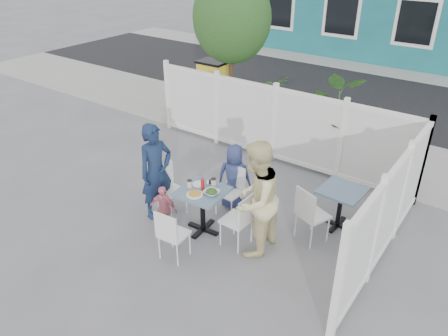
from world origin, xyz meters
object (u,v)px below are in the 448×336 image
Objects in this scene: spare_table at (341,198)px; man at (156,172)px; chair_back at (232,187)px; chair_near at (171,232)px; chair_left at (168,186)px; utility_cabinet at (213,87)px; chair_right at (241,217)px; main_table at (202,200)px; woman at (255,200)px; boy at (234,177)px; toddler at (163,208)px.

man is (-2.62, -1.47, 0.29)m from spare_table.
chair_back is 1.01× the size of chair_near.
chair_left is 1.08m from chair_back.
utility_cabinet is 5.82m from chair_right.
main_table is 0.98m from woman.
utility_cabinet reaches higher than chair_right.
boy reaches higher than chair_right.
toddler is at bearing -142.29° from spare_table.
spare_table is at bearing 123.68° from chair_left.
man is at bearing -24.62° from chair_left.
chair_right is at bearing -83.02° from woman.
chair_left is at bearing 174.11° from main_table.
main_table is 0.42× the size of woman.
spare_table is 1.79m from chair_back.
chair_left is (-2.52, -1.31, -0.02)m from spare_table.
chair_right is 1.07× the size of chair_back.
chair_left is 1.76m from woman.
man reaches higher than chair_left.
main_table is 0.87m from boy.
chair_near reaches higher than spare_table.
spare_table is 3.02m from man.
toddler is (2.60, -4.76, -0.23)m from utility_cabinet.
man is 1.83m from woman.
utility_cabinet is at bearing -139.94° from woman.
spare_table is 0.81× the size of chair_back.
main_table is at bearing 21.84° from toddler.
main_table is 0.71m from chair_right.
main_table is 1.08× the size of spare_table.
chair_near is at bearing -51.16° from toddler.
chair_right is (3.82, -4.39, -0.11)m from utility_cabinet.
chair_near is (-0.00, -1.55, -0.01)m from chair_back.
toddler is at bearing -61.70° from utility_cabinet.
chair_back is 0.51× the size of man.
chair_back is at bearing 84.46° from main_table.
man is (-0.89, -0.08, 0.25)m from main_table.
utility_cabinet is 0.77× the size of man.
spare_table is (4.85, -3.03, -0.10)m from utility_cabinet.
chair_right is (1.50, -0.06, 0.01)m from chair_left.
woman is (0.22, 0.04, 0.37)m from chair_right.
chair_left reaches higher than toddler.
man is at bearing 24.18° from boy.
utility_cabinet reaches higher than boy.
chair_near is (0.07, -0.83, -0.09)m from main_table.
man is at bearing 95.27° from chair_right.
utility_cabinet reaches higher than chair_left.
woman reaches higher than chair_right.
main_table reaches higher than spare_table.
chair_left reaches higher than main_table.
chair_back is (0.87, 0.64, -0.02)m from chair_left.
spare_table is 1.70m from chair_right.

